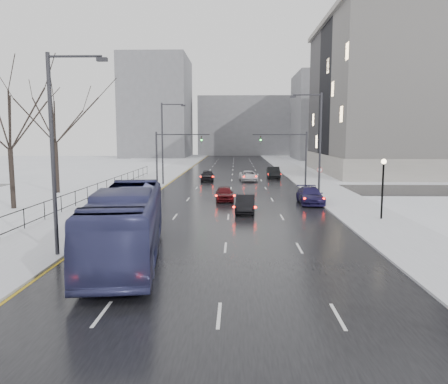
# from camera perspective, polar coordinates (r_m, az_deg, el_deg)

# --- Properties ---
(road) EXTENTS (16.00, 150.00, 0.04)m
(road) POSITION_cam_1_polar(r_m,az_deg,el_deg) (61.39, 1.04, 1.72)
(road) COLOR black
(road) RESTS_ON ground
(cross_road) EXTENTS (130.00, 10.00, 0.04)m
(cross_road) POSITION_cam_1_polar(r_m,az_deg,el_deg) (49.47, 0.91, 0.35)
(cross_road) COLOR black
(cross_road) RESTS_ON ground
(sidewalk_left) EXTENTS (5.00, 150.00, 0.16)m
(sidewalk_left) POSITION_cam_1_polar(r_m,az_deg,el_deg) (62.37, -8.66, 1.78)
(sidewalk_left) COLOR silver
(sidewalk_left) RESTS_ON ground
(sidewalk_right) EXTENTS (5.00, 150.00, 0.16)m
(sidewalk_right) POSITION_cam_1_polar(r_m,az_deg,el_deg) (62.19, 10.76, 1.71)
(sidewalk_right) COLOR silver
(sidewalk_right) RESTS_ON ground
(park_strip) EXTENTS (14.00, 150.00, 0.12)m
(park_strip) POSITION_cam_1_polar(r_m,az_deg,el_deg) (64.74, -16.96, 1.72)
(park_strip) COLOR white
(park_strip) RESTS_ON ground
(tree_park_d) EXTENTS (8.75, 8.75, 12.50)m
(tree_park_d) POSITION_cam_1_polar(r_m,az_deg,el_deg) (40.06, -25.74, -2.08)
(tree_park_d) COLOR black
(tree_park_d) RESTS_ON ground
(tree_park_e) EXTENTS (9.45, 9.45, 13.50)m
(tree_park_e) POSITION_cam_1_polar(r_m,az_deg,el_deg) (49.21, -20.85, -0.20)
(tree_park_e) COLOR black
(tree_park_e) RESTS_ON ground
(iron_fence) EXTENTS (0.06, 70.00, 1.30)m
(iron_fence) POSITION_cam_1_polar(r_m,az_deg,el_deg) (34.31, -21.74, -1.81)
(iron_fence) COLOR black
(iron_fence) RESTS_ON sidewalk_left
(streetlight_r_mid) EXTENTS (2.95, 0.25, 10.00)m
(streetlight_r_mid) POSITION_cam_1_polar(r_m,az_deg,el_deg) (41.79, 12.14, 6.59)
(streetlight_r_mid) COLOR #2D2D33
(streetlight_r_mid) RESTS_ON ground
(streetlight_l_near) EXTENTS (2.95, 0.25, 10.00)m
(streetlight_l_near) POSITION_cam_1_polar(r_m,az_deg,el_deg) (22.83, -21.00, 5.74)
(streetlight_l_near) COLOR #2D2D33
(streetlight_l_near) RESTS_ON ground
(streetlight_l_far) EXTENTS (2.95, 0.25, 10.00)m
(streetlight_l_far) POSITION_cam_1_polar(r_m,az_deg,el_deg) (53.80, -7.82, 6.82)
(streetlight_l_far) COLOR #2D2D33
(streetlight_l_far) RESTS_ON ground
(lamppost_r_mid) EXTENTS (0.36, 0.36, 4.28)m
(lamppost_r_mid) POSITION_cam_1_polar(r_m,az_deg,el_deg) (32.95, 20.05, 1.48)
(lamppost_r_mid) COLOR black
(lamppost_r_mid) RESTS_ON sidewalk_right
(mast_signal_right) EXTENTS (6.10, 0.33, 6.50)m
(mast_signal_right) POSITION_cam_1_polar(r_m,az_deg,el_deg) (49.59, 9.45, 5.00)
(mast_signal_right) COLOR #2D2D33
(mast_signal_right) RESTS_ON ground
(mast_signal_left) EXTENTS (6.10, 0.33, 6.50)m
(mast_signal_left) POSITION_cam_1_polar(r_m,az_deg,el_deg) (49.76, -7.58, 5.05)
(mast_signal_left) COLOR #2D2D33
(mast_signal_left) RESTS_ON ground
(no_uturn_sign) EXTENTS (0.60, 0.06, 2.70)m
(no_uturn_sign) POSITION_cam_1_polar(r_m,az_deg,el_deg) (46.07, 12.39, 2.51)
(no_uturn_sign) COLOR #2D2D33
(no_uturn_sign) RESTS_ON sidewalk_right
(civic_building) EXTENTS (41.00, 31.00, 24.80)m
(civic_building) POSITION_cam_1_polar(r_m,az_deg,el_deg) (80.97, 27.20, 10.21)
(civic_building) COLOR gray
(civic_building) RESTS_ON ground
(bldg_far_right) EXTENTS (24.00, 20.00, 22.00)m
(bldg_far_right) POSITION_cam_1_polar(r_m,az_deg,el_deg) (119.39, 15.06, 9.49)
(bldg_far_right) COLOR slate
(bldg_far_right) RESTS_ON ground
(bldg_far_left) EXTENTS (18.00, 22.00, 28.00)m
(bldg_far_left) POSITION_cam_1_polar(r_m,az_deg,el_deg) (128.34, -8.72, 10.83)
(bldg_far_left) COLOR slate
(bldg_far_left) RESTS_ON ground
(bldg_far_center) EXTENTS (30.00, 18.00, 18.00)m
(bldg_far_center) POSITION_cam_1_polar(r_m,az_deg,el_deg) (141.16, 2.99, 8.55)
(bldg_far_center) COLOR slate
(bldg_far_center) RESTS_ON ground
(bus) EXTENTS (4.61, 12.85, 3.50)m
(bus) POSITION_cam_1_polar(r_m,az_deg,el_deg) (22.00, -12.58, -4.03)
(bus) COLOR navy
(bus) RESTS_ON road
(sedan_center_near) EXTENTS (1.86, 4.11, 1.37)m
(sedan_center_near) POSITION_cam_1_polar(r_m,az_deg,el_deg) (40.59, 0.06, -0.20)
(sedan_center_near) COLOR #470C10
(sedan_center_near) RESTS_ON road
(sedan_right_near) EXTENTS (1.67, 4.26, 1.38)m
(sedan_right_near) POSITION_cam_1_polar(r_m,az_deg,el_deg) (34.42, 2.80, -1.56)
(sedan_right_near) COLOR black
(sedan_right_near) RESTS_ON road
(sedan_right_cross) EXTENTS (2.60, 4.99, 1.34)m
(sedan_right_cross) POSITION_cam_1_polar(r_m,az_deg,el_deg) (58.71, 3.21, 2.12)
(sedan_right_cross) COLOR silver
(sedan_right_cross) RESTS_ON road
(sedan_right_far) EXTENTS (2.07, 5.07, 1.47)m
(sedan_right_far) POSITION_cam_1_polar(r_m,az_deg,el_deg) (39.66, 11.20, -0.44)
(sedan_right_far) COLOR #1D1745
(sedan_right_far) RESTS_ON road
(sedan_center_far) EXTENTS (1.84, 4.30, 1.45)m
(sedan_center_far) POSITION_cam_1_polar(r_m,az_deg,el_deg) (58.60, -2.20, 2.17)
(sedan_center_far) COLOR black
(sedan_center_far) RESTS_ON road
(sedan_right_distant) EXTENTS (1.70, 4.85, 1.60)m
(sedan_right_distant) POSITION_cam_1_polar(r_m,az_deg,el_deg) (62.76, 6.47, 2.54)
(sedan_right_distant) COLOR black
(sedan_right_distant) RESTS_ON road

